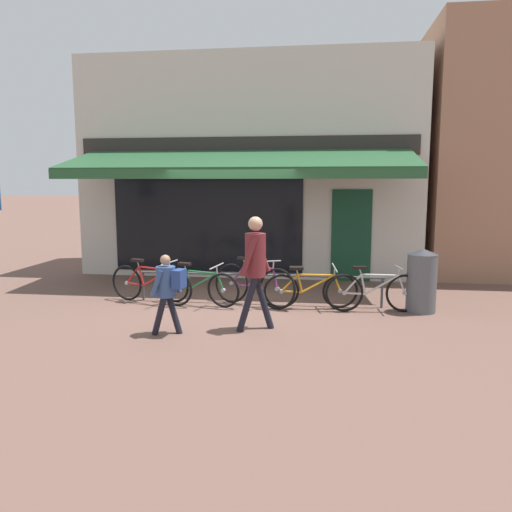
% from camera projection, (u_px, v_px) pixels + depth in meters
% --- Properties ---
extents(ground_plane, '(160.00, 160.00, 0.00)m').
position_uv_depth(ground_plane, '(226.00, 303.00, 9.43)').
color(ground_plane, brown).
extents(shop_front, '(8.20, 5.01, 5.24)m').
position_uv_depth(shop_front, '(254.00, 169.00, 12.94)').
color(shop_front, beige).
rests_on(shop_front, ground_plane).
extents(bike_rack_rail, '(4.59, 0.04, 0.57)m').
position_uv_depth(bike_rack_rail, '(259.00, 278.00, 9.27)').
color(bike_rack_rail, '#47494F').
rests_on(bike_rack_rail, ground_plane).
extents(bicycle_red, '(1.75, 0.68, 0.83)m').
position_uv_depth(bicycle_red, '(151.00, 284.00, 9.34)').
color(bicycle_red, black).
rests_on(bicycle_red, ground_plane).
extents(bicycle_green, '(1.65, 0.67, 0.79)m').
position_uv_depth(bicycle_green, '(198.00, 286.00, 9.20)').
color(bicycle_green, black).
rests_on(bicycle_green, ground_plane).
extents(bicycle_purple, '(1.63, 0.81, 0.90)m').
position_uv_depth(bicycle_purple, '(254.00, 284.00, 9.16)').
color(bicycle_purple, black).
rests_on(bicycle_purple, ground_plane).
extents(bicycle_orange, '(1.70, 0.52, 0.80)m').
position_uv_depth(bicycle_orange, '(310.00, 290.00, 8.93)').
color(bicycle_orange, black).
rests_on(bicycle_orange, ground_plane).
extents(bicycle_silver, '(1.72, 0.52, 0.81)m').
position_uv_depth(bicycle_silver, '(374.00, 291.00, 8.71)').
color(bicycle_silver, black).
rests_on(bicycle_silver, ground_plane).
extents(pedestrian_adult, '(0.57, 0.56, 1.76)m').
position_uv_depth(pedestrian_adult, '(255.00, 260.00, 7.53)').
color(pedestrian_adult, black).
rests_on(pedestrian_adult, ground_plane).
extents(pedestrian_child, '(0.52, 0.42, 1.21)m').
position_uv_depth(pedestrian_child, '(168.00, 285.00, 7.35)').
color(pedestrian_child, black).
rests_on(pedestrian_child, ground_plane).
extents(litter_bin, '(0.52, 0.52, 1.12)m').
position_uv_depth(litter_bin, '(422.00, 280.00, 8.69)').
color(litter_bin, '#515459').
rests_on(litter_bin, ground_plane).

